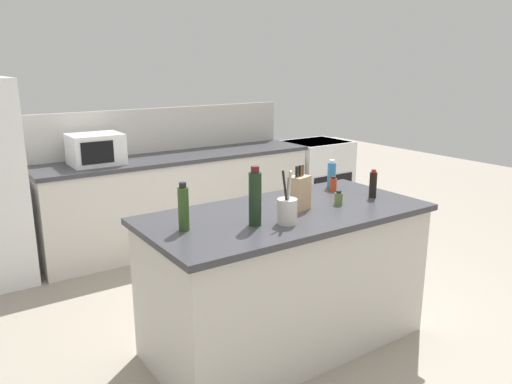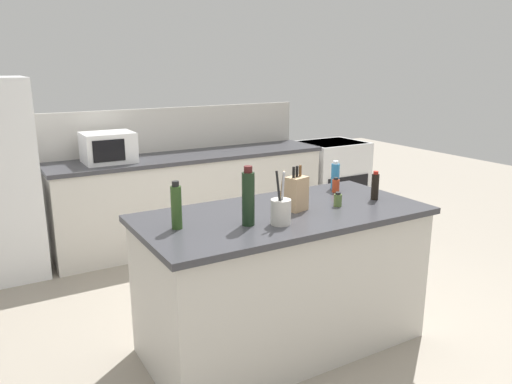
{
  "view_description": "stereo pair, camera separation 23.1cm",
  "coord_description": "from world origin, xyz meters",
  "px_view_note": "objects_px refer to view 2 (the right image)",
  "views": [
    {
      "loc": [
        -1.89,
        -2.42,
        1.86
      ],
      "look_at": [
        0.0,
        0.35,
        0.99
      ],
      "focal_mm": 35.0,
      "sensor_mm": 36.0,
      "label": 1
    },
    {
      "loc": [
        -1.7,
        -2.54,
        1.86
      ],
      "look_at": [
        0.0,
        0.35,
        0.99
      ],
      "focal_mm": 35.0,
      "sensor_mm": 36.0,
      "label": 2
    }
  ],
  "objects_px": {
    "range_oven": "(331,178)",
    "spice_jar_oregano": "(338,200)",
    "dish_soap_bottle": "(335,176)",
    "wine_bottle": "(248,198)",
    "spice_jar_paprika": "(336,185)",
    "microwave": "(108,147)",
    "olive_oil_bottle": "(176,206)",
    "soy_sauce_bottle": "(375,186)",
    "knife_block": "(297,193)",
    "utensil_crock": "(281,211)"
  },
  "relations": [
    {
      "from": "range_oven",
      "to": "spice_jar_oregano",
      "type": "distance_m",
      "value": 2.94
    },
    {
      "from": "range_oven",
      "to": "dish_soap_bottle",
      "type": "distance_m",
      "value": 2.49
    },
    {
      "from": "wine_bottle",
      "to": "dish_soap_bottle",
      "type": "height_order",
      "value": "wine_bottle"
    },
    {
      "from": "spice_jar_paprika",
      "to": "range_oven",
      "type": "bearing_deg",
      "value": 51.6
    },
    {
      "from": "range_oven",
      "to": "microwave",
      "type": "distance_m",
      "value": 2.78
    },
    {
      "from": "wine_bottle",
      "to": "olive_oil_bottle",
      "type": "bearing_deg",
      "value": 158.49
    },
    {
      "from": "spice_jar_paprika",
      "to": "dish_soap_bottle",
      "type": "bearing_deg",
      "value": 53.95
    },
    {
      "from": "range_oven",
      "to": "wine_bottle",
      "type": "relative_size",
      "value": 2.61
    },
    {
      "from": "spice_jar_paprika",
      "to": "soy_sauce_bottle",
      "type": "distance_m",
      "value": 0.32
    },
    {
      "from": "range_oven",
      "to": "wine_bottle",
      "type": "height_order",
      "value": "wine_bottle"
    },
    {
      "from": "microwave",
      "to": "knife_block",
      "type": "bearing_deg",
      "value": -74.19
    },
    {
      "from": "range_oven",
      "to": "spice_jar_oregano",
      "type": "bearing_deg",
      "value": -128.23
    },
    {
      "from": "microwave",
      "to": "utensil_crock",
      "type": "bearing_deg",
      "value": -80.92
    },
    {
      "from": "knife_block",
      "to": "wine_bottle",
      "type": "xyz_separation_m",
      "value": [
        -0.42,
        -0.11,
        0.05
      ]
    },
    {
      "from": "range_oven",
      "to": "knife_block",
      "type": "xyz_separation_m",
      "value": [
        -2.08,
        -2.21,
        0.59
      ]
    },
    {
      "from": "microwave",
      "to": "knife_block",
      "type": "relative_size",
      "value": 1.61
    },
    {
      "from": "spice_jar_oregano",
      "to": "spice_jar_paprika",
      "type": "bearing_deg",
      "value": 52.92
    },
    {
      "from": "olive_oil_bottle",
      "to": "spice_jar_oregano",
      "type": "relative_size",
      "value": 2.93
    },
    {
      "from": "microwave",
      "to": "wine_bottle",
      "type": "distance_m",
      "value": 2.33
    },
    {
      "from": "knife_block",
      "to": "soy_sauce_bottle",
      "type": "height_order",
      "value": "knife_block"
    },
    {
      "from": "olive_oil_bottle",
      "to": "range_oven",
      "type": "bearing_deg",
      "value": 36.96
    },
    {
      "from": "utensil_crock",
      "to": "spice_jar_oregano",
      "type": "distance_m",
      "value": 0.55
    },
    {
      "from": "olive_oil_bottle",
      "to": "utensil_crock",
      "type": "bearing_deg",
      "value": -22.85
    },
    {
      "from": "wine_bottle",
      "to": "dish_soap_bottle",
      "type": "bearing_deg",
      "value": 23.23
    },
    {
      "from": "spice_jar_paprika",
      "to": "spice_jar_oregano",
      "type": "bearing_deg",
      "value": -127.08
    },
    {
      "from": "utensil_crock",
      "to": "soy_sauce_bottle",
      "type": "distance_m",
      "value": 0.87
    },
    {
      "from": "knife_block",
      "to": "dish_soap_bottle",
      "type": "bearing_deg",
      "value": 13.81
    },
    {
      "from": "microwave",
      "to": "soy_sauce_bottle",
      "type": "distance_m",
      "value": 2.59
    },
    {
      "from": "spice_jar_paprika",
      "to": "olive_oil_bottle",
      "type": "distance_m",
      "value": 1.33
    },
    {
      "from": "range_oven",
      "to": "knife_block",
      "type": "relative_size",
      "value": 3.17
    },
    {
      "from": "dish_soap_bottle",
      "to": "soy_sauce_bottle",
      "type": "relative_size",
      "value": 1.06
    },
    {
      "from": "wine_bottle",
      "to": "soy_sauce_bottle",
      "type": "xyz_separation_m",
      "value": [
        1.03,
        0.04,
        -0.07
      ]
    },
    {
      "from": "microwave",
      "to": "knife_block",
      "type": "xyz_separation_m",
      "value": [
        0.63,
        -2.21,
        -0.03
      ]
    },
    {
      "from": "range_oven",
      "to": "wine_bottle",
      "type": "bearing_deg",
      "value": -137.12
    },
    {
      "from": "wine_bottle",
      "to": "dish_soap_bottle",
      "type": "distance_m",
      "value": 1.08
    },
    {
      "from": "range_oven",
      "to": "spice_jar_paprika",
      "type": "xyz_separation_m",
      "value": [
        -1.57,
        -1.98,
        0.52
      ]
    },
    {
      "from": "soy_sauce_bottle",
      "to": "spice_jar_oregano",
      "type": "relative_size",
      "value": 2.11
    },
    {
      "from": "range_oven",
      "to": "utensil_crock",
      "type": "height_order",
      "value": "utensil_crock"
    },
    {
      "from": "microwave",
      "to": "dish_soap_bottle",
      "type": "relative_size",
      "value": 2.2
    },
    {
      "from": "range_oven",
      "to": "utensil_crock",
      "type": "distance_m",
      "value": 3.39
    },
    {
      "from": "wine_bottle",
      "to": "dish_soap_bottle",
      "type": "relative_size",
      "value": 1.65
    },
    {
      "from": "spice_jar_paprika",
      "to": "utensil_crock",
      "type": "bearing_deg",
      "value": -150.76
    },
    {
      "from": "dish_soap_bottle",
      "to": "spice_jar_oregano",
      "type": "distance_m",
      "value": 0.48
    },
    {
      "from": "wine_bottle",
      "to": "soy_sauce_bottle",
      "type": "relative_size",
      "value": 1.75
    },
    {
      "from": "spice_jar_paprika",
      "to": "soy_sauce_bottle",
      "type": "height_order",
      "value": "soy_sauce_bottle"
    },
    {
      "from": "microwave",
      "to": "spice_jar_paprika",
      "type": "bearing_deg",
      "value": -60.01
    },
    {
      "from": "knife_block",
      "to": "microwave",
      "type": "bearing_deg",
      "value": 90.64
    },
    {
      "from": "utensil_crock",
      "to": "spice_jar_paprika",
      "type": "bearing_deg",
      "value": 29.24
    },
    {
      "from": "spice_jar_paprika",
      "to": "wine_bottle",
      "type": "height_order",
      "value": "wine_bottle"
    },
    {
      "from": "microwave",
      "to": "spice_jar_oregano",
      "type": "height_order",
      "value": "microwave"
    }
  ]
}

